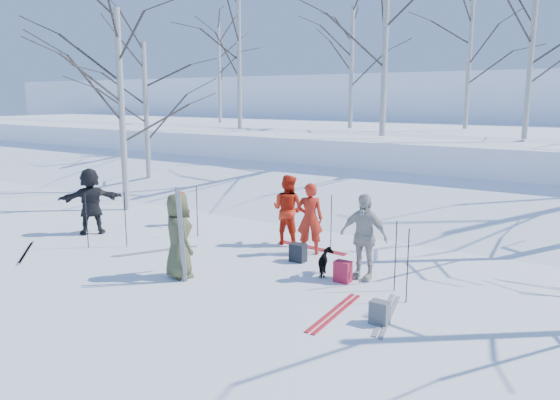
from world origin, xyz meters
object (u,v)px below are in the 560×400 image
Objects in this scene: skier_olive_center at (178,236)px; backpack_red at (343,272)px; skier_red_seated at (181,208)px; backpack_grey at (380,313)px; skier_grey_west at (91,201)px; skier_red_north at (310,219)px; skier_cream_east at (363,236)px; backpack_dark at (298,253)px; skier_redor_behind at (288,210)px; dog at (326,262)px.

skier_olive_center is 4.08× the size of backpack_red.
backpack_grey is at bearing -108.51° from skier_red_seated.
backpack_grey is (8.72, -1.17, -0.69)m from skier_grey_west.
skier_cream_east is at bearing 122.73° from skier_red_north.
skier_cream_east is 4.31× the size of backpack_dark.
skier_grey_west reaches higher than skier_olive_center.
backpack_grey is (3.88, -3.24, -0.67)m from skier_redor_behind.
skier_redor_behind is 4.53× the size of backpack_grey.
backpack_red is 1.05× the size of backpack_dark.
dog is 1.08m from backpack_dark.
skier_red_seated is 1.52× the size of dog.
skier_redor_behind is at bearing 132.04° from backpack_dark.
skier_red_north is at bearing 139.66° from backpack_red.
skier_red_north reaches higher than backpack_grey.
skier_olive_center is at bearing 110.49° from skier_grey_west.
backpack_dark is (-0.97, 0.48, -0.07)m from dog.
skier_red_seated is 8.11m from backpack_grey.
backpack_dark is at bearing -98.43° from skier_olive_center.
skier_red_north is 0.97× the size of skier_redor_behind.
skier_red_seated reaches higher than backpack_dark.
backpack_dark is (-2.87, 2.12, 0.01)m from backpack_grey.
backpack_grey is (1.91, -1.64, -0.08)m from dog.
skier_grey_west is (-4.85, -2.07, 0.02)m from skier_redor_behind.
backpack_dark reaches higher than backpack_grey.
skier_redor_behind reaches higher than backpack_red.
skier_red_seated is 2.31× the size of backpack_red.
backpack_dark is at bearing 143.54° from backpack_grey.
backpack_grey is (1.20, -1.88, -0.67)m from skier_cream_east.
skier_red_seated is 2.42m from skier_grey_west.
backpack_red is at bearing 134.16° from backpack_grey.
skier_red_seated reaches higher than dog.
backpack_red is at bearing -24.27° from backpack_dark.
dog is 2.52m from backpack_grey.
skier_red_seated is 0.55× the size of skier_grey_west.
backpack_dark is at bearing -98.46° from skier_red_seated.
skier_olive_center is 2.72m from backpack_dark.
backpack_red is at bearing -101.26° from skier_red_seated.
skier_red_north reaches higher than backpack_dark.
skier_cream_east is at bearing 151.82° from skier_redor_behind.
skier_red_north is 1.67m from dog.
skier_olive_center is 1.00× the size of skier_redor_behind.
skier_redor_behind is 2.60m from dog.
dog is (6.82, 0.47, -0.61)m from skier_grey_west.
backpack_red reaches higher than backpack_dark.
skier_redor_behind reaches higher than skier_red_north.
skier_red_north is 4.13m from backpack_grey.
skier_cream_east is 4.11× the size of backpack_red.
skier_red_north is 0.92m from backpack_dark.
backpack_red is (2.45, -1.76, -0.65)m from skier_redor_behind.
skier_redor_behind is at bearing -84.59° from skier_red_seated.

